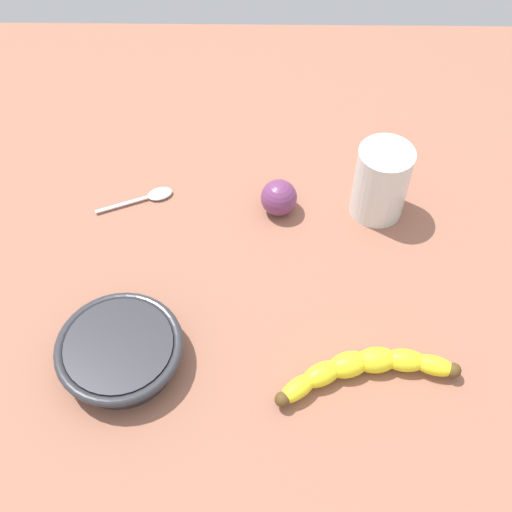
{
  "coord_description": "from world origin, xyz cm",
  "views": [
    {
      "loc": [
        46.2,
        -3.16,
        71.89
      ],
      "look_at": [
        -4.94,
        -3.79,
        5.0
      ],
      "focal_mm": 45.63,
      "sensor_mm": 36.0,
      "label": 1
    }
  ],
  "objects": [
    {
      "name": "smoothie_glass",
      "position": [
        -15.09,
        12.95,
        8.37
      ],
      "size": [
        7.42,
        7.42,
        10.85
      ],
      "color": "silver",
      "rests_on": "wooden_tabletop"
    },
    {
      "name": "teaspoon",
      "position": [
        -16.95,
        -18.35,
        3.4
      ],
      "size": [
        5.64,
        10.9,
        0.8
      ],
      "rotation": [
        0.0,
        0.0,
        1.97
      ],
      "color": "silver",
      "rests_on": "wooden_tabletop"
    },
    {
      "name": "ceramic_bowl",
      "position": [
        9.37,
        -19.38,
        5.32
      ],
      "size": [
        14.89,
        14.89,
        3.84
      ],
      "color": "#2D2D33",
      "rests_on": "wooden_tabletop"
    },
    {
      "name": "plum_fruit",
      "position": [
        -14.72,
        -0.75,
        5.54
      ],
      "size": [
        5.07,
        5.07,
        5.07
      ],
      "primitive_type": "sphere",
      "color": "#6B3360",
      "rests_on": "wooden_tabletop"
    },
    {
      "name": "banana",
      "position": [
        10.85,
        8.87,
        4.53
      ],
      "size": [
        7.89,
        21.52,
        3.06
      ],
      "rotation": [
        0.0,
        0.0,
        4.9
      ],
      "color": "yellow",
      "rests_on": "wooden_tabletop"
    },
    {
      "name": "wooden_tabletop",
      "position": [
        0.0,
        0.0,
        1.5
      ],
      "size": [
        120.0,
        120.0,
        3.0
      ],
      "primitive_type": "cube",
      "color": "#945D48",
      "rests_on": "ground"
    }
  ]
}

